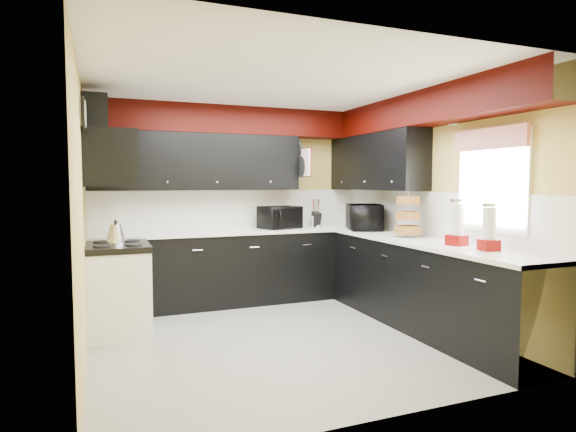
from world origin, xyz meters
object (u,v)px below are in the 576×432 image
object	(u,v)px
kettle	(116,233)
toaster_oven	(280,217)
knife_block	(316,219)
microwave	(365,217)
utensil_crock	(316,221)

from	to	relation	value
kettle	toaster_oven	bearing A→B (deg)	15.84
toaster_oven	knife_block	bearing A→B (deg)	-11.94
microwave	utensil_crock	size ratio (longest dim) A/B	3.99
microwave	kettle	bearing A→B (deg)	110.55
utensil_crock	kettle	world-z (taller)	kettle
toaster_oven	knife_block	xyz separation A→B (m)	(0.53, 0.03, -0.05)
utensil_crock	knife_block	bearing A→B (deg)	-119.81
microwave	utensil_crock	world-z (taller)	microwave
microwave	knife_block	size ratio (longest dim) A/B	2.92
toaster_oven	kettle	world-z (taller)	toaster_oven
knife_block	kettle	bearing A→B (deg)	-170.99
utensil_crock	kettle	size ratio (longest dim) A/B	0.72
microwave	utensil_crock	xyz separation A→B (m)	(-0.39, 0.62, -0.09)
utensil_crock	knife_block	distance (m)	0.04
toaster_oven	microwave	size ratio (longest dim) A/B	0.86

